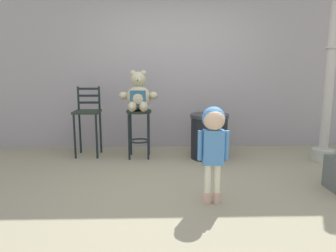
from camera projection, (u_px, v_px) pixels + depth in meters
name	position (u px, v px, depth m)	size (l,w,h in m)	color
ground_plane	(181.00, 185.00, 3.67)	(24.00, 24.00, 0.00)	gray
building_wall	(173.00, 37.00, 5.35)	(7.26, 0.30, 3.76)	gray
bar_stool_with_teddy	(139.00, 124.00, 4.78)	(0.38, 0.38, 0.73)	#1F2A21
teddy_bear	(138.00, 96.00, 4.67)	(0.58, 0.52, 0.59)	#B4A989
child_walking	(213.00, 134.00, 3.08)	(0.31, 0.25, 0.98)	#D5A993
trash_bin	(209.00, 136.00, 4.76)	(0.58, 0.58, 0.68)	black
lamppost	(329.00, 85.00, 4.46)	(0.30, 0.30, 2.82)	#A8AD9D
bar_chair_empty	(88.00, 116.00, 4.87)	(0.39, 0.39, 1.07)	#1F2A21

